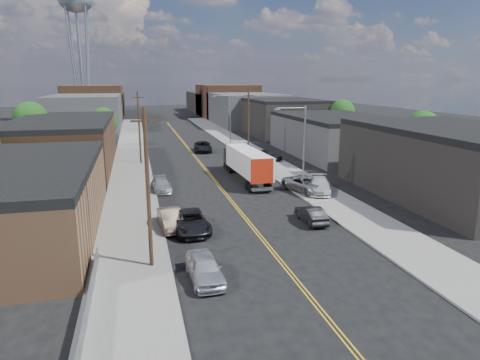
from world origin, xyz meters
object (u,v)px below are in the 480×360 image
water_tower (76,5)px  car_left_d (161,185)px  car_right_lot_b (319,185)px  car_ahead_truck (203,147)px  car_right_lot_a (306,184)px  car_right_oncoming (311,214)px  car_left_c (190,222)px  car_right_lot_c (269,155)px  car_left_b (171,219)px  car_left_a (205,268)px  semi_truck (245,162)px

water_tower → car_left_d: (15.60, -80.88, -29.98)m
car_right_lot_b → car_ahead_truck: bearing=126.0°
car_right_lot_a → car_right_lot_b: size_ratio=1.09×
car_right_oncoming → car_ahead_truck: 37.94m
car_left_c → car_left_d: (-1.40, 13.11, -0.12)m
car_left_d → car_right_oncoming: bearing=-52.7°
car_right_lot_c → car_left_c: bearing=-140.4°
car_right_lot_c → car_right_lot_b: bearing=-113.0°
car_left_b → car_ahead_truck: car_ahead_truck is taller
water_tower → car_right_lot_b: (31.42, -86.00, -29.73)m
car_left_b → car_left_d: bearing=85.3°
car_left_c → car_right_lot_a: 15.77m
car_left_a → car_right_oncoming: bearing=36.7°
car_left_a → car_ahead_truck: car_ahead_truck is taller
car_left_a → car_right_oncoming: size_ratio=1.09×
water_tower → car_ahead_truck: water_tower is taller
semi_truck → car_ahead_truck: 21.26m
semi_truck → car_ahead_truck: bearing=92.3°
car_left_c → car_right_lot_a: bearing=29.6°
car_left_a → car_left_b: (-1.16, 9.60, -0.01)m
car_left_a → car_right_oncoming: 13.20m
water_tower → car_left_b: water_tower is taller
water_tower → car_left_c: 100.07m
water_tower → car_right_lot_b: bearing=-69.9°
car_left_b → car_left_c: car_left_c is taller
water_tower → car_right_lot_a: size_ratio=6.40×
car_right_lot_a → car_right_lot_c: size_ratio=1.29×
semi_truck → car_right_oncoming: size_ratio=3.38×
car_left_a → car_ahead_truck: 46.70m
car_left_a → car_left_d: 21.76m
car_ahead_truck → car_right_lot_a: bearing=-71.3°
semi_truck → car_right_lot_b: size_ratio=2.69×
car_right_lot_c → car_ahead_truck: car_right_lot_c is taller
water_tower → car_left_a: size_ratio=8.09×
car_left_b → car_left_d: size_ratio=1.02×
car_right_lot_a → car_ahead_truck: 29.57m
car_right_lot_b → car_right_lot_a: bearing=173.9°
car_right_lot_a → car_ahead_truck: (-6.28, 28.89, -0.13)m
car_left_a → car_right_lot_c: (15.22, 35.62, 0.14)m
water_tower → car_right_lot_b: 96.27m
car_left_d → car_right_lot_b: bearing=-21.0°
car_left_c → car_ahead_truck: 38.16m
car_right_lot_a → car_right_lot_c: (1.78, 18.37, -0.04)m
car_left_d → semi_truck: bearing=14.9°
car_right_lot_b → car_left_a: bearing=-109.6°
car_right_oncoming → car_right_lot_b: 9.38m
car_right_oncoming → car_right_lot_b: (4.42, 8.27, 0.22)m
semi_truck → car_left_a: bearing=-112.0°
car_left_a → car_right_lot_c: size_ratio=1.02×
car_right_lot_a → car_right_lot_b: (1.22, -0.65, -0.03)m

